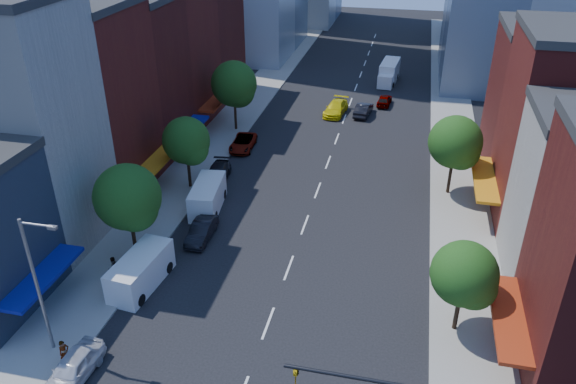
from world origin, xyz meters
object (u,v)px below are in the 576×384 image
at_px(box_truck, 389,73).
at_px(parked_car_second, 201,231).
at_px(pedestrian_far, 113,267).
at_px(parked_car_rear, 218,174).
at_px(cargo_van_near, 140,272).
at_px(traffic_car_far, 384,100).
at_px(pedestrian_near, 64,352).
at_px(cargo_van_far, 207,197).
at_px(parked_car_third, 243,143).
at_px(traffic_car_oncoming, 363,109).
at_px(taxi, 336,108).
at_px(parked_car_front, 73,369).

bearing_deg(box_truck, parked_car_second, -99.97).
relative_size(parked_car_second, pedestrian_far, 2.55).
bearing_deg(parked_car_rear, cargo_van_near, -96.63).
height_order(traffic_car_far, pedestrian_far, pedestrian_far).
relative_size(cargo_van_near, pedestrian_near, 3.48).
bearing_deg(cargo_van_far, pedestrian_near, -102.92).
distance_m(parked_car_third, traffic_car_oncoming, 16.79).
bearing_deg(parked_car_rear, parked_car_third, 81.36).
bearing_deg(parked_car_second, cargo_van_far, 103.20).
distance_m(taxi, pedestrian_near, 44.35).
bearing_deg(traffic_car_oncoming, cargo_van_near, 79.00).
height_order(parked_car_rear, pedestrian_near, pedestrian_near).
height_order(cargo_van_near, pedestrian_far, cargo_van_near).
bearing_deg(parked_car_second, taxi, 77.07).
bearing_deg(taxi, parked_car_second, -95.41).
bearing_deg(parked_car_front, traffic_car_oncoming, 77.86).
bearing_deg(cargo_van_far, box_truck, 64.59).
height_order(parked_car_rear, traffic_car_oncoming, traffic_car_oncoming).
distance_m(traffic_car_oncoming, box_truck, 13.68).
distance_m(cargo_van_far, box_truck, 40.58).
height_order(parked_car_rear, traffic_car_far, parked_car_rear).
bearing_deg(pedestrian_far, pedestrian_near, 41.02).
bearing_deg(parked_car_third, traffic_car_oncoming, 44.47).
distance_m(parked_car_front, pedestrian_far, 9.11).
bearing_deg(parked_car_front, cargo_van_near, 92.51).
height_order(parked_car_front, cargo_van_near, cargo_van_near).
relative_size(parked_car_front, parked_car_second, 1.07).
bearing_deg(cargo_van_near, parked_car_second, 78.47).
bearing_deg(cargo_van_far, cargo_van_near, -101.85).
bearing_deg(cargo_van_far, parked_car_rear, 92.61).
bearing_deg(parked_car_front, pedestrian_far, 106.35).
height_order(cargo_van_far, box_truck, box_truck).
distance_m(parked_car_front, parked_car_rear, 24.69).
relative_size(parked_car_front, pedestrian_near, 2.76).
bearing_deg(box_truck, traffic_car_far, -84.03).
distance_m(traffic_car_oncoming, pedestrian_near, 45.45).
distance_m(parked_car_front, parked_car_second, 15.17).
height_order(parked_car_rear, cargo_van_far, cargo_van_far).
height_order(parked_car_second, taxi, taxi).
bearing_deg(pedestrian_near, pedestrian_far, 36.20).
relative_size(parked_car_rear, taxi, 0.91).
xyz_separation_m(parked_car_third, cargo_van_far, (0.63, -12.59, 0.48)).
distance_m(cargo_van_far, pedestrian_far, 11.09).
distance_m(cargo_van_near, traffic_car_oncoming, 37.82).
bearing_deg(pedestrian_near, traffic_car_far, 10.57).
bearing_deg(cargo_van_near, taxi, 82.53).
xyz_separation_m(parked_car_rear, cargo_van_far, (0.89, -5.21, 0.45)).
distance_m(traffic_car_far, pedestrian_far, 42.86).
relative_size(parked_car_second, traffic_car_oncoming, 0.95).
height_order(parked_car_rear, box_truck, box_truck).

